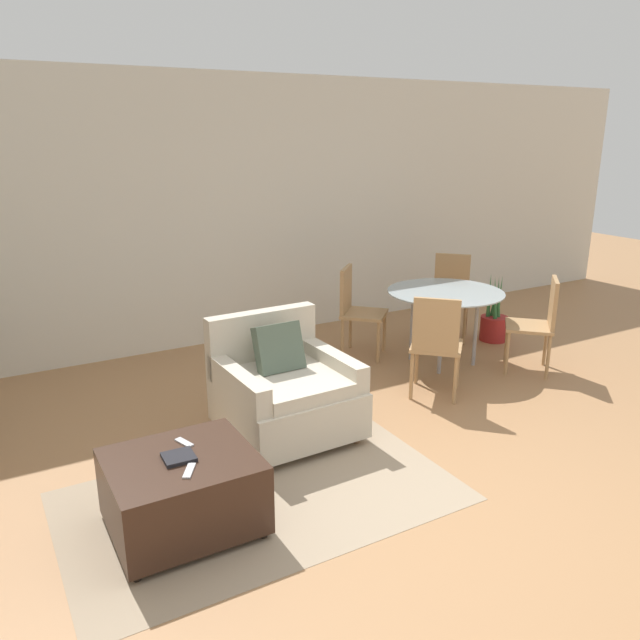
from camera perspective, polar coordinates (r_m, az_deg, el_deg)
ground_plane at (r=3.91m, az=11.52°, el=-17.53°), size 20.00×20.00×0.00m
wall_back at (r=6.56m, az=-10.00°, el=9.58°), size 12.00×0.06×2.75m
area_rug at (r=4.06m, az=-5.30°, el=-15.76°), size 2.40×1.45×0.01m
armchair at (r=4.66m, az=-3.32°, el=-6.47°), size 0.92×0.94×0.87m
ottoman at (r=3.73m, az=-12.43°, el=-14.96°), size 0.81×0.71×0.45m
book_stack at (r=3.61m, az=-12.79°, el=-12.13°), size 0.18×0.17×0.02m
tv_remote_primary at (r=3.48m, az=-11.87°, el=-13.34°), size 0.11×0.15×0.01m
tv_remote_secondary at (r=3.77m, az=-12.32°, el=-10.89°), size 0.08×0.14×0.01m
dining_table at (r=6.08m, az=11.37°, el=1.88°), size 1.11×1.11×0.72m
dining_chair_near_left at (r=5.28m, az=10.58°, el=-1.80°), size 0.59×0.59×0.90m
dining_chair_near_right at (r=6.12m, az=19.46°, el=0.12°), size 0.59×0.59×0.90m
dining_chair_far_left at (r=6.22m, az=3.28°, el=1.35°), size 0.59×0.59×0.90m
dining_chair_far_right at (r=6.95m, az=11.85°, el=2.68°), size 0.59×0.59×0.90m
potted_plant_small at (r=6.99m, az=15.62°, el=-0.27°), size 0.29×0.29×0.74m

